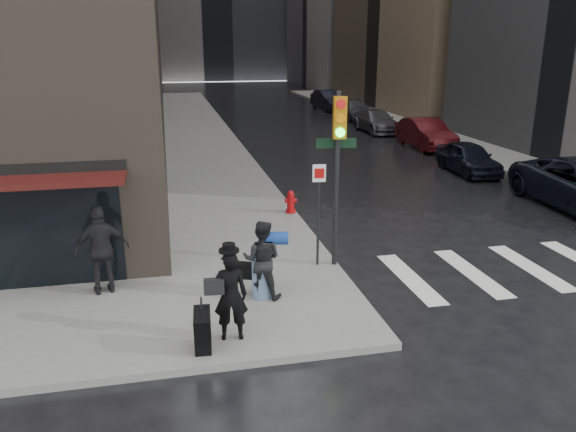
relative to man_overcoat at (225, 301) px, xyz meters
name	(u,v)px	position (x,y,z in m)	size (l,w,h in m)	color
ground	(273,312)	(1.09, 1.23, -0.93)	(140.00, 140.00, 0.00)	black
sidewalk_left	(195,126)	(1.09, 28.23, -0.86)	(4.00, 50.00, 0.15)	slate
sidewalk_right	(389,120)	(14.59, 28.23, -0.86)	(3.00, 50.00, 0.15)	slate
crosswalk	(558,264)	(8.59, 2.23, -0.93)	(8.50, 3.00, 0.01)	silver
man_overcoat	(225,301)	(0.00, 0.00, 0.00)	(1.03, 0.92, 1.87)	black
man_jeans	(262,259)	(0.96, 1.68, 0.07)	(1.17, 0.97, 1.70)	black
man_greycoat	(102,250)	(-2.32, 2.63, 0.19)	(1.22, 0.71, 1.96)	black
traffic_light	(336,157)	(2.94, 3.04, 1.90)	(1.03, 0.52, 4.15)	black
fire_hydrant	(291,203)	(2.89, 7.58, -0.46)	(0.41, 0.31, 0.72)	#AE0A0E
parked_car_1	(468,158)	(11.61, 12.10, -0.27)	(1.56, 3.89, 1.32)	black
parked_car_2	(426,134)	(12.44, 17.96, -0.17)	(1.62, 4.65, 1.53)	#3B0B0E
parked_car_3	(376,121)	(11.95, 23.82, -0.27)	(1.87, 4.59, 1.33)	#454549
parked_car_4	(355,109)	(12.56, 29.67, -0.18)	(1.78, 4.41, 1.50)	#3E3E43
parked_car_5	(329,100)	(12.36, 35.53, -0.12)	(1.72, 4.93, 1.62)	black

